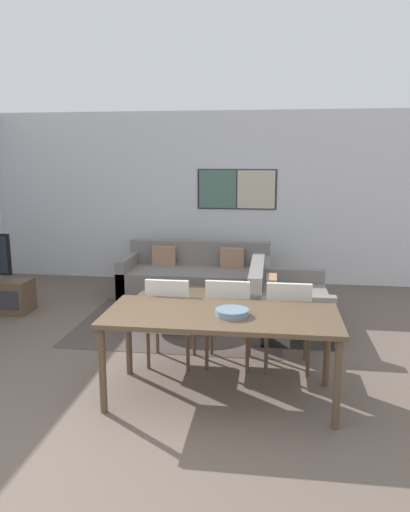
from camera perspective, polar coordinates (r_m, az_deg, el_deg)
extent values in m
plane|color=brown|center=(3.88, -13.44, -21.57)|extent=(24.00, 24.00, 0.00)
cube|color=silver|center=(8.36, -0.92, 6.67)|extent=(8.03, 0.06, 2.80)
cube|color=#2D2D33|center=(8.23, 3.66, 7.62)|extent=(1.30, 0.01, 0.66)
cube|color=#4C7060|center=(8.26, 1.46, 7.65)|extent=(0.61, 0.02, 0.62)
cube|color=beige|center=(8.21, 5.87, 7.57)|extent=(0.61, 0.02, 0.62)
cube|color=#473D38|center=(6.37, -2.83, -7.75)|extent=(2.53, 1.96, 0.01)
cube|color=slate|center=(7.51, -1.07, -3.11)|extent=(2.20, 0.96, 0.42)
cube|color=slate|center=(7.85, -0.63, -1.09)|extent=(2.20, 0.16, 0.79)
cube|color=slate|center=(7.71, -8.66, -2.16)|extent=(0.14, 0.96, 0.60)
cube|color=slate|center=(7.40, 6.83, -2.68)|extent=(0.14, 0.96, 0.60)
cube|color=#9E7556|center=(7.73, -4.69, 0.03)|extent=(0.36, 0.12, 0.30)
cube|color=#9E7556|center=(7.58, 3.12, -0.19)|extent=(0.36, 0.12, 0.30)
cube|color=slate|center=(6.27, 9.55, -6.23)|extent=(0.96, 1.44, 0.42)
cube|color=slate|center=(6.21, 5.90, -4.52)|extent=(0.16, 1.44, 0.79)
cube|color=slate|center=(5.62, 9.76, -7.35)|extent=(0.96, 0.14, 0.60)
cube|color=slate|center=(6.87, 9.42, -3.87)|extent=(0.96, 0.14, 0.60)
cube|color=#9E7556|center=(5.86, 7.59, -3.76)|extent=(0.12, 0.36, 0.30)
cylinder|color=brown|center=(6.36, -2.83, -7.65)|extent=(0.48, 0.48, 0.03)
cylinder|color=brown|center=(6.31, -2.85, -6.33)|extent=(0.19, 0.19, 0.34)
cylinder|color=brown|center=(6.26, -2.87, -4.67)|extent=(1.08, 1.08, 0.04)
cube|color=brown|center=(4.27, 1.89, -6.81)|extent=(1.99, 0.87, 0.04)
cylinder|color=brown|center=(4.26, -11.64, -12.70)|extent=(0.06, 0.06, 0.74)
cylinder|color=brown|center=(4.08, 14.89, -14.01)|extent=(0.06, 0.06, 0.74)
cylinder|color=brown|center=(4.92, -8.71, -9.21)|extent=(0.06, 0.06, 0.74)
cylinder|color=brown|center=(4.77, 13.79, -10.14)|extent=(0.06, 0.06, 0.74)
cube|color=beige|center=(5.14, -3.82, -7.71)|extent=(0.46, 0.46, 0.06)
cube|color=beige|center=(4.87, -4.35, -5.50)|extent=(0.42, 0.05, 0.48)
cylinder|color=brown|center=(5.08, -6.50, -10.66)|extent=(0.04, 0.04, 0.38)
cylinder|color=brown|center=(5.00, -1.97, -10.96)|extent=(0.04, 0.04, 0.38)
cylinder|color=brown|center=(5.44, -5.46, -9.11)|extent=(0.04, 0.04, 0.38)
cylinder|color=brown|center=(5.37, -1.24, -9.35)|extent=(0.04, 0.04, 0.38)
cube|color=beige|center=(5.10, 2.76, -7.85)|extent=(0.46, 0.46, 0.06)
cube|color=beige|center=(4.82, 2.57, -5.64)|extent=(0.42, 0.05, 0.48)
cylinder|color=brown|center=(5.01, 0.21, -10.89)|extent=(0.04, 0.04, 0.38)
cylinder|color=brown|center=(4.98, 4.86, -11.09)|extent=(0.04, 0.04, 0.38)
cylinder|color=brown|center=(5.38, 0.78, -9.29)|extent=(0.04, 0.04, 0.38)
cylinder|color=brown|center=(5.35, 5.09, -9.45)|extent=(0.04, 0.04, 0.38)
cube|color=beige|center=(5.08, 9.38, -8.08)|extent=(0.46, 0.46, 0.06)
cube|color=beige|center=(4.80, 9.54, -5.87)|extent=(0.42, 0.05, 0.48)
cylinder|color=brown|center=(4.97, 7.00, -11.19)|extent=(0.04, 0.04, 0.38)
cylinder|color=brown|center=(4.98, 11.70, -11.29)|extent=(0.04, 0.04, 0.38)
cylinder|color=brown|center=(5.34, 7.07, -9.55)|extent=(0.04, 0.04, 0.38)
cylinder|color=brown|center=(5.35, 11.42, -9.64)|extent=(0.04, 0.04, 0.38)
cylinder|color=slate|center=(4.19, 3.11, -6.47)|extent=(0.28, 0.28, 0.06)
torus|color=slate|center=(4.19, 3.12, -6.20)|extent=(0.28, 0.28, 0.02)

